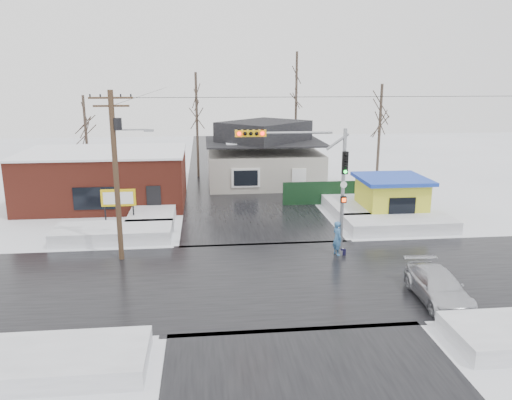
{
  "coord_description": "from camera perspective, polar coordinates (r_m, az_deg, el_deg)",
  "views": [
    {
      "loc": [
        -3.42,
        -22.6,
        9.69
      ],
      "look_at": [
        -0.61,
        3.99,
        3.0
      ],
      "focal_mm": 35.0,
      "sensor_mm": 36.0,
      "label": 1
    }
  ],
  "objects": [
    {
      "name": "house",
      "position": [
        45.47,
        0.9,
        5.11
      ],
      "size": [
        10.4,
        8.4,
        5.76
      ],
      "color": "#AAA499",
      "rests_on": "ground"
    },
    {
      "name": "shopping_bag",
      "position": [
        28.16,
        9.94,
        -5.92
      ],
      "size": [
        0.3,
        0.17,
        0.35
      ],
      "primitive_type": "cube",
      "rotation": [
        0.0,
        0.0,
        -0.17
      ],
      "color": "black",
      "rests_on": "ground"
    },
    {
      "name": "road_ew",
      "position": [
        24.82,
        2.41,
        -8.92
      ],
      "size": [
        120.0,
        10.0,
        0.02
      ],
      "primitive_type": "cube",
      "color": "black",
      "rests_on": "ground"
    },
    {
      "name": "utility_pole",
      "position": [
        26.88,
        -15.62,
        3.72
      ],
      "size": [
        3.15,
        0.44,
        9.0
      ],
      "color": "#382619",
      "rests_on": "ground"
    },
    {
      "name": "tree_far_left",
      "position": [
        48.63,
        -6.85,
        11.91
      ],
      "size": [
        3.0,
        3.0,
        10.0
      ],
      "color": "#332821",
      "rests_on": "ground"
    },
    {
      "name": "pedestrian",
      "position": [
        27.93,
        9.26,
        -4.35
      ],
      "size": [
        0.63,
        0.8,
        1.92
      ],
      "primitive_type": "imported",
      "rotation": [
        0.0,
        0.0,
        1.84
      ],
      "color": "teal",
      "rests_on": "ground"
    },
    {
      "name": "snowbank_nside_e",
      "position": [
        37.31,
        10.4,
        -0.6
      ],
      "size": [
        3.0,
        8.0,
        0.8
      ],
      "primitive_type": "cube",
      "color": "white",
      "rests_on": "ground"
    },
    {
      "name": "snowbank_ne",
      "position": [
        33.41,
        16.08,
        -2.66
      ],
      "size": [
        7.0,
        3.0,
        0.8
      ],
      "primitive_type": "cube",
      "color": "white",
      "rests_on": "ground"
    },
    {
      "name": "tree_far_west",
      "position": [
        47.9,
        -19.03,
        9.32
      ],
      "size": [
        3.0,
        3.0,
        8.0
      ],
      "color": "#332821",
      "rests_on": "ground"
    },
    {
      "name": "fence",
      "position": [
        38.92,
        8.9,
        0.83
      ],
      "size": [
        8.0,
        0.12,
        1.8
      ],
      "primitive_type": "cube",
      "color": "black",
      "rests_on": "ground"
    },
    {
      "name": "marquee_sign",
      "position": [
        33.49,
        -15.44,
        0.12
      ],
      "size": [
        2.2,
        0.21,
        2.55
      ],
      "color": "black",
      "rests_on": "ground"
    },
    {
      "name": "snowbank_nw",
      "position": [
        31.52,
        -15.97,
        -3.65
      ],
      "size": [
        7.0,
        3.0,
        0.8
      ],
      "primitive_type": "cube",
      "color": "white",
      "rests_on": "ground"
    },
    {
      "name": "traffic_signal",
      "position": [
        26.73,
        6.75,
        2.84
      ],
      "size": [
        6.05,
        0.68,
        7.0
      ],
      "color": "gray",
      "rests_on": "ground"
    },
    {
      "name": "kiosk",
      "position": [
        36.01,
        15.18,
        0.35
      ],
      "size": [
        4.6,
        4.6,
        2.88
      ],
      "color": "yellow",
      "rests_on": "ground"
    },
    {
      "name": "tree_far_right",
      "position": [
        45.37,
        14.09,
        10.44
      ],
      "size": [
        3.0,
        3.0,
        9.0
      ],
      "color": "#332821",
      "rests_on": "ground"
    },
    {
      "name": "ground",
      "position": [
        24.82,
        2.4,
        -8.94
      ],
      "size": [
        120.0,
        120.0,
        0.0
      ],
      "primitive_type": "plane",
      "color": "white",
      "rests_on": "ground"
    },
    {
      "name": "snowbank_nside_w",
      "position": [
        36.0,
        -11.53,
        -1.19
      ],
      "size": [
        3.0,
        8.0,
        0.8
      ],
      "primitive_type": "cube",
      "color": "white",
      "rests_on": "ground"
    },
    {
      "name": "tree_far_mid",
      "position": [
        51.47,
        4.66,
        13.85
      ],
      "size": [
        3.0,
        3.0,
        12.0
      ],
      "color": "#332821",
      "rests_on": "ground"
    },
    {
      "name": "road_ns",
      "position": [
        24.82,
        2.41,
        -8.92
      ],
      "size": [
        10.0,
        120.0,
        0.02
      ],
      "primitive_type": "cube",
      "color": "black",
      "rests_on": "ground"
    },
    {
      "name": "brick_building",
      "position": [
        40.06,
        -16.83,
        2.49
      ],
      "size": [
        12.2,
        8.2,
        4.12
      ],
      "color": "maroon",
      "rests_on": "ground"
    },
    {
      "name": "car",
      "position": [
        23.63,
        20.08,
        -9.31
      ],
      "size": [
        2.06,
        4.66,
        1.33
      ],
      "primitive_type": "imported",
      "rotation": [
        0.0,
        0.0,
        -0.04
      ],
      "color": "silver",
      "rests_on": "ground"
    },
    {
      "name": "snowbank_sw",
      "position": [
        19.02,
        -23.23,
        -16.62
      ],
      "size": [
        7.0,
        3.0,
        0.7
      ],
      "primitive_type": "cube",
      "color": "white",
      "rests_on": "ground"
    }
  ]
}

